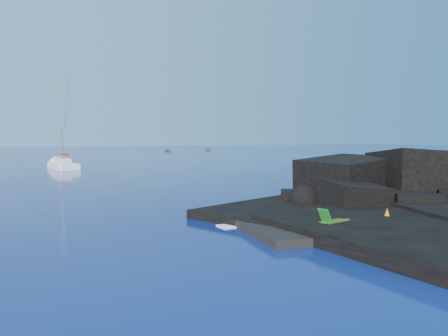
# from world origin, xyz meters

# --- Properties ---
(ground) EXTENTS (400.00, 400.00, 0.00)m
(ground) POSITION_xyz_m (0.00, 0.00, 0.00)
(ground) COLOR #030330
(ground) RESTS_ON ground
(headland) EXTENTS (24.00, 24.00, 3.60)m
(headland) POSITION_xyz_m (13.00, 3.00, 0.00)
(headland) COLOR black
(headland) RESTS_ON ground
(beach) EXTENTS (9.08, 6.86, 0.70)m
(beach) POSITION_xyz_m (4.50, 0.50, 0.00)
(beach) COLOR black
(beach) RESTS_ON ground
(surf_foam) EXTENTS (10.00, 8.00, 0.06)m
(surf_foam) POSITION_xyz_m (5.00, 5.00, 0.00)
(surf_foam) COLOR white
(surf_foam) RESTS_ON ground
(sailboat) EXTENTS (4.27, 11.96, 12.29)m
(sailboat) POSITION_xyz_m (-4.10, 47.31, 0.00)
(sailboat) COLOR white
(sailboat) RESTS_ON ground
(deck_chair) EXTENTS (1.59, 0.97, 1.02)m
(deck_chair) POSITION_xyz_m (3.52, -1.02, 0.86)
(deck_chair) COLOR #16631C
(deck_chair) RESTS_ON beach
(towel) EXTENTS (2.32, 1.69, 0.06)m
(towel) POSITION_xyz_m (6.79, 1.49, 0.38)
(towel) COLOR silver
(towel) RESTS_ON beach
(sunbather) EXTENTS (1.81, 1.05, 0.24)m
(sunbather) POSITION_xyz_m (6.79, 1.49, 0.52)
(sunbather) COLOR #AF795C
(sunbather) RESTS_ON towel
(marker_cone) EXTENTS (0.42, 0.42, 0.63)m
(marker_cone) POSITION_xyz_m (6.73, -0.81, 0.66)
(marker_cone) COLOR orange
(marker_cone) RESTS_ON beach
(distant_boat_a) EXTENTS (1.89, 4.19, 0.54)m
(distant_boat_a) POSITION_xyz_m (31.90, 115.98, 0.00)
(distant_boat_a) COLOR #222327
(distant_boat_a) RESTS_ON ground
(distant_boat_b) EXTENTS (3.08, 5.08, 0.65)m
(distant_boat_b) POSITION_xyz_m (46.90, 119.26, 0.00)
(distant_boat_b) COLOR #25262A
(distant_boat_b) RESTS_ON ground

